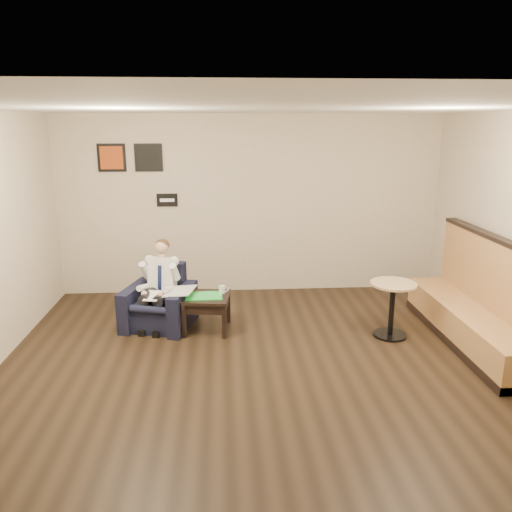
{
  "coord_description": "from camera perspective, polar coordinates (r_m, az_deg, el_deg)",
  "views": [
    {
      "loc": [
        -0.45,
        -4.79,
        2.65
      ],
      "look_at": [
        -0.04,
        1.2,
        1.05
      ],
      "focal_mm": 35.0,
      "sensor_mm": 36.0,
      "label": 1
    }
  ],
  "objects": [
    {
      "name": "ground",
      "position": [
        5.49,
        1.31,
        -13.96
      ],
      "size": [
        6.0,
        6.0,
        0.0
      ],
      "primitive_type": "plane",
      "color": "black",
      "rests_on": "ground"
    },
    {
      "name": "wall_back",
      "position": [
        7.9,
        -0.61,
        5.81
      ],
      "size": [
        6.0,
        0.02,
        2.8
      ],
      "primitive_type": "cube",
      "color": "beige",
      "rests_on": "ground"
    },
    {
      "name": "wall_front",
      "position": [
        2.23,
        8.97,
        -19.45
      ],
      "size": [
        6.0,
        0.02,
        2.8
      ],
      "primitive_type": "cube",
      "color": "beige",
      "rests_on": "ground"
    },
    {
      "name": "ceiling",
      "position": [
        4.81,
        1.51,
        16.69
      ],
      "size": [
        6.0,
        6.0,
        0.02
      ],
      "primitive_type": "cube",
      "color": "white",
      "rests_on": "wall_back"
    },
    {
      "name": "seating_sign",
      "position": [
        7.9,
        -10.12,
        6.31
      ],
      "size": [
        0.32,
        0.02,
        0.2
      ],
      "primitive_type": "cube",
      "color": "black",
      "rests_on": "wall_back"
    },
    {
      "name": "art_print_left",
      "position": [
        7.96,
        -16.17,
        10.74
      ],
      "size": [
        0.42,
        0.03,
        0.42
      ],
      "primitive_type": "cube",
      "color": "#B04315",
      "rests_on": "wall_back"
    },
    {
      "name": "art_print_right",
      "position": [
        7.86,
        -12.18,
        10.94
      ],
      "size": [
        0.42,
        0.03,
        0.42
      ],
      "primitive_type": "cube",
      "color": "black",
      "rests_on": "wall_back"
    },
    {
      "name": "armchair",
      "position": [
        6.8,
        -11.08,
        -4.68
      ],
      "size": [
        1.02,
        1.02,
        0.81
      ],
      "primitive_type": "cube",
      "rotation": [
        0.0,
        0.0,
        -0.27
      ],
      "color": "black",
      "rests_on": "ground"
    },
    {
      "name": "seated_man",
      "position": [
        6.66,
        -11.48,
        -3.76
      ],
      "size": [
        0.72,
        0.9,
        1.11
      ],
      "primitive_type": null,
      "rotation": [
        0.0,
        0.0,
        -0.27
      ],
      "color": "silver",
      "rests_on": "armchair"
    },
    {
      "name": "lap_papers",
      "position": [
        6.6,
        -11.75,
        -4.47
      ],
      "size": [
        0.23,
        0.29,
        0.01
      ],
      "primitive_type": "cube",
      "rotation": [
        0.0,
        0.0,
        -0.2
      ],
      "color": "white",
      "rests_on": "seated_man"
    },
    {
      "name": "newspaper",
      "position": [
        6.55,
        -8.69,
        -3.96
      ],
      "size": [
        0.44,
        0.5,
        0.01
      ],
      "primitive_type": "cube",
      "rotation": [
        0.0,
        0.0,
        -0.21
      ],
      "color": "silver",
      "rests_on": "armchair"
    },
    {
      "name": "side_table",
      "position": [
        6.64,
        -5.63,
        -6.48
      ],
      "size": [
        0.64,
        0.64,
        0.47
      ],
      "primitive_type": "cube",
      "rotation": [
        0.0,
        0.0,
        -0.12
      ],
      "color": "black",
      "rests_on": "ground"
    },
    {
      "name": "green_folder",
      "position": [
        6.54,
        -5.99,
        -4.56
      ],
      "size": [
        0.48,
        0.35,
        0.01
      ],
      "primitive_type": "cube",
      "rotation": [
        0.0,
        0.0,
        0.02
      ],
      "color": "green",
      "rests_on": "side_table"
    },
    {
      "name": "coffee_mug",
      "position": [
        6.63,
        -3.91,
        -3.82
      ],
      "size": [
        0.1,
        0.1,
        0.1
      ],
      "primitive_type": "cylinder",
      "rotation": [
        0.0,
        0.0,
        -0.12
      ],
      "color": "white",
      "rests_on": "side_table"
    },
    {
      "name": "smartphone",
      "position": [
        6.7,
        -5.03,
        -4.05
      ],
      "size": [
        0.16,
        0.11,
        0.01
      ],
      "primitive_type": "cube",
      "rotation": [
        0.0,
        0.0,
        -0.29
      ],
      "color": "black",
      "rests_on": "side_table"
    },
    {
      "name": "banquette",
      "position": [
        6.65,
        23.56,
        -3.81
      ],
      "size": [
        0.61,
        2.57,
        1.32
      ],
      "primitive_type": "cube",
      "color": "#A57340",
      "rests_on": "ground"
    },
    {
      "name": "cafe_table",
      "position": [
        6.6,
        15.24,
        -5.94
      ],
      "size": [
        0.73,
        0.73,
        0.72
      ],
      "primitive_type": "cylinder",
      "rotation": [
        0.0,
        0.0,
        0.31
      ],
      "color": "tan",
      "rests_on": "ground"
    }
  ]
}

